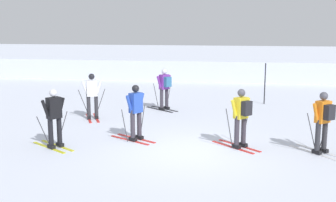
{
  "coord_description": "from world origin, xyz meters",
  "views": [
    {
      "loc": [
        1.24,
        -11.19,
        3.48
      ],
      "look_at": [
        -0.96,
        2.81,
        0.9
      ],
      "focal_mm": 45.02,
      "sensor_mm": 36.0,
      "label": 1
    }
  ],
  "objects_px": {
    "skier_purple": "(165,87)",
    "trail_marker_pole": "(265,84)",
    "skier_orange": "(323,120)",
    "skier_blue": "(136,111)",
    "skier_white": "(92,95)",
    "skier_black": "(54,117)",
    "skier_yellow": "(241,115)"
  },
  "relations": [
    {
      "from": "skier_purple",
      "to": "skier_blue",
      "type": "height_order",
      "value": "same"
    },
    {
      "from": "skier_purple",
      "to": "skier_white",
      "type": "relative_size",
      "value": 1.0
    },
    {
      "from": "skier_white",
      "to": "skier_orange",
      "type": "relative_size",
      "value": 1.0
    },
    {
      "from": "skier_purple",
      "to": "trail_marker_pole",
      "type": "bearing_deg",
      "value": 25.96
    },
    {
      "from": "skier_purple",
      "to": "skier_orange",
      "type": "bearing_deg",
      "value": -45.3
    },
    {
      "from": "skier_purple",
      "to": "skier_black",
      "type": "height_order",
      "value": "same"
    },
    {
      "from": "skier_blue",
      "to": "skier_black",
      "type": "relative_size",
      "value": 1.0
    },
    {
      "from": "skier_white",
      "to": "skier_blue",
      "type": "height_order",
      "value": "same"
    },
    {
      "from": "trail_marker_pole",
      "to": "skier_orange",
      "type": "bearing_deg",
      "value": -81.89
    },
    {
      "from": "skier_orange",
      "to": "skier_blue",
      "type": "relative_size",
      "value": 1.0
    },
    {
      "from": "skier_blue",
      "to": "trail_marker_pole",
      "type": "relative_size",
      "value": 0.94
    },
    {
      "from": "skier_white",
      "to": "skier_orange",
      "type": "height_order",
      "value": "same"
    },
    {
      "from": "skier_purple",
      "to": "skier_white",
      "type": "distance_m",
      "value": 3.16
    },
    {
      "from": "skier_black",
      "to": "trail_marker_pole",
      "type": "height_order",
      "value": "trail_marker_pole"
    },
    {
      "from": "skier_yellow",
      "to": "skier_white",
      "type": "bearing_deg",
      "value": 151.36
    },
    {
      "from": "skier_orange",
      "to": "skier_blue",
      "type": "xyz_separation_m",
      "value": [
        -5.3,
        0.54,
        -0.04
      ]
    },
    {
      "from": "skier_black",
      "to": "trail_marker_pole",
      "type": "relative_size",
      "value": 0.94
    },
    {
      "from": "skier_purple",
      "to": "trail_marker_pole",
      "type": "relative_size",
      "value": 0.94
    },
    {
      "from": "skier_orange",
      "to": "skier_yellow",
      "type": "xyz_separation_m",
      "value": [
        -2.17,
        0.21,
        0.0
      ]
    },
    {
      "from": "trail_marker_pole",
      "to": "skier_white",
      "type": "bearing_deg",
      "value": -147.79
    },
    {
      "from": "skier_purple",
      "to": "trail_marker_pole",
      "type": "height_order",
      "value": "trail_marker_pole"
    },
    {
      "from": "skier_purple",
      "to": "skier_black",
      "type": "distance_m",
      "value": 6.24
    },
    {
      "from": "skier_yellow",
      "to": "skier_purple",
      "type": "bearing_deg",
      "value": 121.0
    },
    {
      "from": "skier_purple",
      "to": "skier_black",
      "type": "xyz_separation_m",
      "value": [
        -2.2,
        -5.84,
        -0.04
      ]
    },
    {
      "from": "skier_purple",
      "to": "skier_black",
      "type": "relative_size",
      "value": 1.0
    },
    {
      "from": "skier_white",
      "to": "skier_blue",
      "type": "bearing_deg",
      "value": -49.09
    },
    {
      "from": "skier_purple",
      "to": "skier_yellow",
      "type": "bearing_deg",
      "value": -59.0
    },
    {
      "from": "skier_white",
      "to": "skier_orange",
      "type": "xyz_separation_m",
      "value": [
        7.57,
        -3.16,
        0.04
      ]
    },
    {
      "from": "skier_blue",
      "to": "skier_orange",
      "type": "bearing_deg",
      "value": -5.85
    },
    {
      "from": "skier_orange",
      "to": "trail_marker_pole",
      "type": "relative_size",
      "value": 0.94
    },
    {
      "from": "skier_purple",
      "to": "trail_marker_pole",
      "type": "xyz_separation_m",
      "value": [
        4.16,
        2.02,
        -0.04
      ]
    },
    {
      "from": "skier_white",
      "to": "skier_blue",
      "type": "relative_size",
      "value": 1.0
    }
  ]
}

